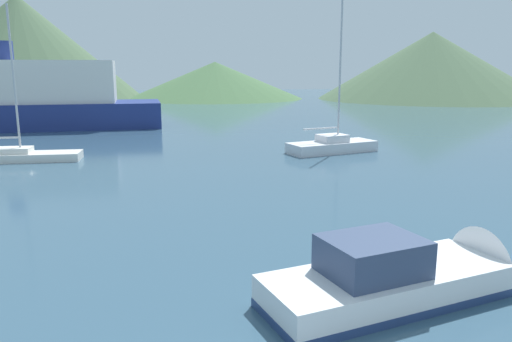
{
  "coord_description": "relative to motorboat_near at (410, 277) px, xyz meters",
  "views": [
    {
      "loc": [
        -2.15,
        -5.33,
        5.24
      ],
      "look_at": [
        0.7,
        14.0,
        1.2
      ],
      "focal_mm": 35.0,
      "sensor_mm": 36.0,
      "label": 1
    }
  ],
  "objects": [
    {
      "name": "motorboat_near",
      "position": [
        0.0,
        0.0,
        0.0
      ],
      "size": [
        7.14,
        3.84,
        2.19
      ],
      "rotation": [
        0.0,
        0.0,
        0.28
      ],
      "color": "white",
      "rests_on": "ground_plane"
    },
    {
      "name": "sailboat_inner",
      "position": [
        -14.97,
        19.65,
        -0.11
      ],
      "size": [
        7.75,
        1.84,
        8.68
      ],
      "rotation": [
        0.0,
        0.0,
        0.01
      ],
      "color": "white",
      "rests_on": "ground_plane"
    },
    {
      "name": "sailboat_middle",
      "position": [
        4.2,
        20.0,
        0.01
      ],
      "size": [
        6.11,
        3.7,
        9.67
      ],
      "rotation": [
        0.0,
        0.0,
        0.32
      ],
      "color": "silver",
      "rests_on": "ground_plane"
    },
    {
      "name": "ferry_distant",
      "position": [
        -20.11,
        36.15,
        2.14
      ],
      "size": [
        26.28,
        8.45,
        7.51
      ],
      "rotation": [
        0.0,
        0.0,
        0.08
      ],
      "color": "navy",
      "rests_on": "ground_plane"
    },
    {
      "name": "hill_central",
      "position": [
        -32.39,
        83.02,
        8.26
      ],
      "size": [
        40.75,
        40.75,
        17.45
      ],
      "color": "#4C6647",
      "rests_on": "ground_plane"
    },
    {
      "name": "hill_east",
      "position": [
        0.75,
        79.09,
        2.71
      ],
      "size": [
        30.7,
        30.7,
        6.34
      ],
      "color": "#476B42",
      "rests_on": "ground_plane"
    },
    {
      "name": "hill_far_east",
      "position": [
        37.3,
        71.71,
        5.19
      ],
      "size": [
        38.17,
        38.17,
        11.3
      ],
      "color": "#4C6647",
      "rests_on": "ground_plane"
    }
  ]
}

